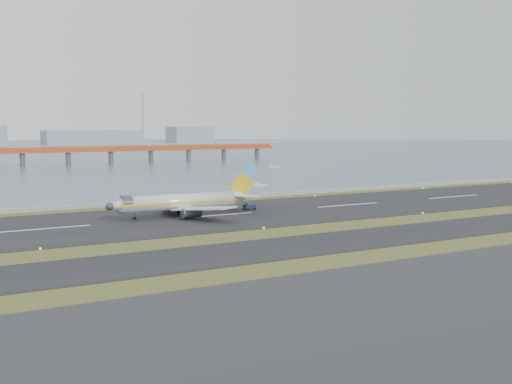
% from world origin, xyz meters
% --- Properties ---
extents(ground, '(1000.00, 1000.00, 0.00)m').
position_xyz_m(ground, '(0.00, 0.00, 0.00)').
color(ground, '#384719').
rests_on(ground, ground).
extents(taxiway_strip, '(1000.00, 18.00, 0.10)m').
position_xyz_m(taxiway_strip, '(0.00, -12.00, 0.05)').
color(taxiway_strip, black).
rests_on(taxiway_strip, ground).
extents(runway_strip, '(1000.00, 45.00, 0.10)m').
position_xyz_m(runway_strip, '(0.00, 30.00, 0.05)').
color(runway_strip, black).
rests_on(runway_strip, ground).
extents(seawall, '(1000.00, 2.50, 1.00)m').
position_xyz_m(seawall, '(0.00, 60.00, 0.50)').
color(seawall, gray).
rests_on(seawall, ground).
extents(red_pier, '(260.00, 5.00, 10.20)m').
position_xyz_m(red_pier, '(20.00, 250.00, 7.28)').
color(red_pier, '#AD441D').
rests_on(red_pier, ground).
extents(airliner, '(38.52, 32.89, 12.80)m').
position_xyz_m(airliner, '(-6.52, 32.75, 3.46)').
color(airliner, silver).
rests_on(airliner, ground).
extents(pushback_tug, '(3.10, 1.93, 1.93)m').
position_xyz_m(pushback_tug, '(12.16, 34.97, 0.94)').
color(pushback_tug, '#142239').
rests_on(pushback_tug, ground).
extents(workboat_near, '(6.23, 2.62, 1.47)m').
position_xyz_m(workboat_near, '(45.67, 87.30, 0.46)').
color(workboat_near, silver).
rests_on(workboat_near, ground).
extents(workboat_far, '(6.61, 3.72, 1.53)m').
position_xyz_m(workboat_far, '(103.87, 172.02, 0.48)').
color(workboat_far, silver).
rests_on(workboat_far, ground).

